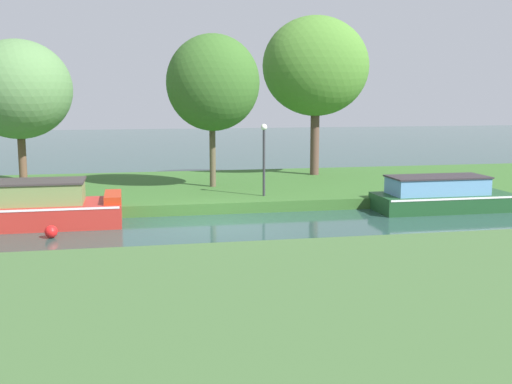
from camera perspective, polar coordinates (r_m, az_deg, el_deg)
ground_plane at (r=20.88m, az=-3.55°, el=-3.06°), size 120.00×120.00×0.00m
riverbank_far at (r=27.69m, az=-5.55°, el=0.26°), size 72.00×10.00×0.40m
riverbank_near at (r=12.28m, az=2.35°, el=-10.59°), size 72.00×10.00×0.40m
forest_barge at (r=24.55m, az=16.25°, el=-0.32°), size 5.13×2.00×1.29m
red_narrowboat at (r=21.94m, az=-18.81°, el=-1.22°), size 5.02×2.26×1.50m
willow_tree_left at (r=27.72m, az=-20.49°, el=8.57°), size 4.27×4.57×6.06m
willow_tree_centre at (r=26.37m, az=-3.86°, el=9.71°), size 3.82×3.30×6.30m
willow_tree_right at (r=30.86m, az=5.40°, el=11.11°), size 5.15×3.69×7.54m
lamp_post at (r=24.27m, az=0.72°, el=3.73°), size 0.24×0.24×2.76m
mooring_post_far at (r=25.40m, az=13.69°, el=0.48°), size 0.13×0.13×0.65m
channel_buoy at (r=20.06m, az=-17.86°, el=-3.40°), size 0.38×0.38×0.38m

